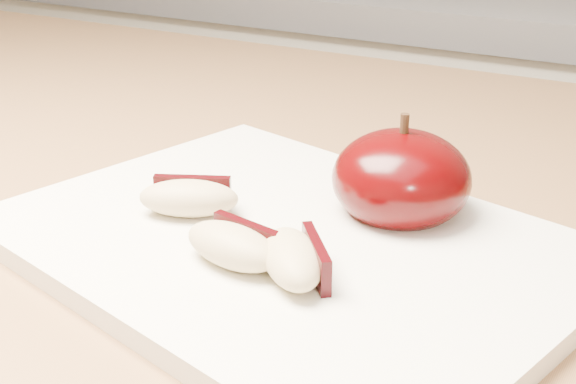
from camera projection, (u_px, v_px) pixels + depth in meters
The scene contains 6 objects.
back_cabinet at pixel (502, 277), 1.29m from camera, with size 2.40×0.62×0.94m.
cutting_board at pixel (288, 245), 0.43m from camera, with size 0.31×0.23×0.01m, color white.
apple_half at pixel (401, 179), 0.45m from camera, with size 0.09×0.09×0.07m.
apple_wedge_a at pixel (189, 197), 0.45m from camera, with size 0.06×0.05×0.02m.
apple_wedge_b at pixel (234, 245), 0.40m from camera, with size 0.06×0.04×0.02m.
apple_wedge_c at pixel (295, 258), 0.39m from camera, with size 0.06×0.06×0.02m.
Camera 1 is at (0.25, 0.05, 1.10)m, focal length 50.00 mm.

